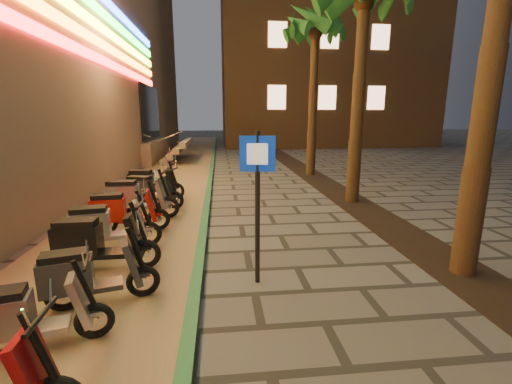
{
  "coord_description": "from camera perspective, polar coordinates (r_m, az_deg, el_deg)",
  "views": [
    {
      "loc": [
        -0.48,
        -3.0,
        2.63
      ],
      "look_at": [
        0.19,
        3.35,
        1.2
      ],
      "focal_mm": 24.0,
      "sensor_mm": 36.0,
      "label": 1
    }
  ],
  "objects": [
    {
      "name": "scooter_6",
      "position": [
        5.41,
        -26.45,
        -12.27
      ],
      "size": [
        1.55,
        0.78,
        1.1
      ],
      "rotation": [
        0.0,
        0.0,
        0.27
      ],
      "color": "black",
      "rests_on": "ground"
    },
    {
      "name": "scooter_7",
      "position": [
        6.49,
        -25.33,
        -7.55
      ],
      "size": [
        1.73,
        0.61,
        1.22
      ],
      "rotation": [
        0.0,
        0.0,
        0.03
      ],
      "color": "black",
      "rests_on": "ground"
    },
    {
      "name": "scooter_11",
      "position": [
        10.39,
        -17.5,
        0.31
      ],
      "size": [
        1.69,
        0.88,
        1.2
      ],
      "rotation": [
        0.0,
        0.0,
        -0.29
      ],
      "color": "black",
      "rests_on": "ground"
    },
    {
      "name": "scooter_12",
      "position": [
        11.43,
        -17.29,
        1.48
      ],
      "size": [
        1.75,
        0.66,
        1.23
      ],
      "rotation": [
        0.0,
        0.0,
        -0.11
      ],
      "color": "black",
      "rests_on": "ground"
    },
    {
      "name": "scooter_9",
      "position": [
        8.35,
        -21.62,
        -2.92
      ],
      "size": [
        1.71,
        0.65,
        1.2
      ],
      "rotation": [
        0.0,
        0.0,
        0.11
      ],
      "color": "black",
      "rests_on": "ground"
    },
    {
      "name": "scooter_10",
      "position": [
        9.39,
        -19.73,
        -0.84
      ],
      "size": [
        1.85,
        0.65,
        1.3
      ],
      "rotation": [
        0.0,
        0.0,
        -0.05
      ],
      "color": "black",
      "rests_on": "ground"
    },
    {
      "name": "scooter_5",
      "position": [
        4.81,
        -34.21,
        -16.74
      ],
      "size": [
        1.47,
        0.73,
        1.04
      ],
      "rotation": [
        0.0,
        0.0,
        0.26
      ],
      "color": "black",
      "rests_on": "ground"
    },
    {
      "name": "green_curb",
      "position": [
        13.27,
        -7.76,
        1.29
      ],
      "size": [
        0.18,
        60.0,
        0.1
      ],
      "primitive_type": "cube",
      "color": "#27693B",
      "rests_on": "ground"
    },
    {
      "name": "scooter_8",
      "position": [
        7.36,
        -23.89,
        -5.16
      ],
      "size": [
        1.7,
        0.76,
        1.2
      ],
      "rotation": [
        0.0,
        0.0,
        0.2
      ],
      "color": "black",
      "rests_on": "ground"
    },
    {
      "name": "ground",
      "position": [
        4.02,
        2.62,
        -28.25
      ],
      "size": [
        120.0,
        120.0,
        0.0
      ],
      "primitive_type": "plane",
      "color": "#474442",
      "rests_on": "ground"
    },
    {
      "name": "planting_strip",
      "position": [
        9.36,
        20.14,
        -4.44
      ],
      "size": [
        1.2,
        40.0,
        0.02
      ],
      "primitive_type": "cube",
      "color": "black",
      "rests_on": "ground"
    },
    {
      "name": "apartment_block",
      "position": [
        37.58,
        9.91,
        27.68
      ],
      "size": [
        18.0,
        16.06,
        25.0
      ],
      "color": "brown",
      "rests_on": "ground"
    },
    {
      "name": "palm_d",
      "position": [
        15.9,
        9.84,
        24.48
      ],
      "size": [
        2.97,
        3.02,
        7.16
      ],
      "color": "#472D19",
      "rests_on": "ground"
    },
    {
      "name": "pedestrian_sign",
      "position": [
        5.19,
        0.24,
        0.75
      ],
      "size": [
        0.53,
        0.12,
        2.42
      ],
      "rotation": [
        0.0,
        0.0,
        -0.15
      ],
      "color": "black",
      "rests_on": "ground"
    },
    {
      "name": "palm_c",
      "position": [
        11.24,
        17.62,
        28.07
      ],
      "size": [
        2.97,
        3.02,
        6.91
      ],
      "color": "#472D19",
      "rests_on": "ground"
    },
    {
      "name": "parking_strip",
      "position": [
        13.44,
        -15.02,
        0.92
      ],
      "size": [
        3.4,
        60.0,
        0.01
      ],
      "primitive_type": "cube",
      "color": "#8C7251",
      "rests_on": "ground"
    }
  ]
}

